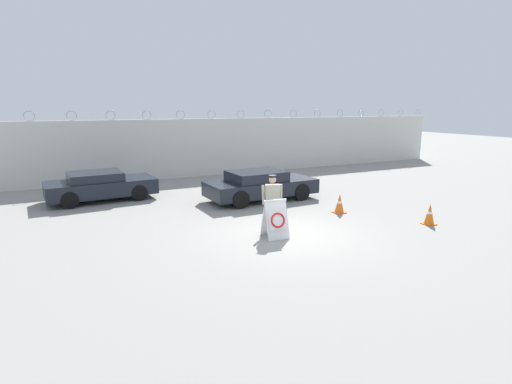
{
  "coord_description": "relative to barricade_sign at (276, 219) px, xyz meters",
  "views": [
    {
      "loc": [
        -5.99,
        -9.98,
        3.78
      ],
      "look_at": [
        -0.5,
        1.08,
        1.14
      ],
      "focal_mm": 28.0,
      "sensor_mm": 36.0,
      "label": 1
    }
  ],
  "objects": [
    {
      "name": "ground_plane",
      "position": [
        0.47,
        0.15,
        -0.57
      ],
      "size": [
        90.0,
        90.0,
        0.0
      ],
      "primitive_type": "plane",
      "color": "gray"
    },
    {
      "name": "perimeter_wall",
      "position": [
        0.47,
        11.3,
        1.01
      ],
      "size": [
        36.0,
        0.3,
        3.6
      ],
      "color": "silver",
      "rests_on": "ground_plane"
    },
    {
      "name": "barricade_sign",
      "position": [
        0.0,
        0.0,
        0.0
      ],
      "size": [
        0.72,
        0.73,
        1.14
      ],
      "rotation": [
        0.0,
        0.0,
        -0.08
      ],
      "color": "white",
      "rests_on": "ground_plane"
    },
    {
      "name": "security_guard",
      "position": [
        0.23,
        0.63,
        0.41
      ],
      "size": [
        0.61,
        0.53,
        1.75
      ],
      "rotation": [
        0.0,
        0.0,
        2.8
      ],
      "color": "#514C42",
      "rests_on": "ground_plane"
    },
    {
      "name": "traffic_cone_near",
      "position": [
        3.43,
        1.39,
        -0.21
      ],
      "size": [
        0.4,
        0.4,
        0.71
      ],
      "color": "orange",
      "rests_on": "ground_plane"
    },
    {
      "name": "traffic_cone_mid",
      "position": [
        5.16,
        -1.09,
        -0.22
      ],
      "size": [
        0.37,
        0.37,
        0.7
      ],
      "color": "orange",
      "rests_on": "ground_plane"
    },
    {
      "name": "parked_car_front_coupe",
      "position": [
        -4.11,
        7.43,
        0.04
      ],
      "size": [
        4.36,
        2.24,
        1.18
      ],
      "rotation": [
        0.0,
        0.0,
        0.07
      ],
      "color": "black",
      "rests_on": "ground_plane"
    },
    {
      "name": "parked_car_rear_sedan",
      "position": [
        1.79,
        4.51,
        0.06
      ],
      "size": [
        4.58,
        2.11,
        1.22
      ],
      "rotation": [
        0.0,
        0.0,
        0.04
      ],
      "color": "black",
      "rests_on": "ground_plane"
    }
  ]
}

